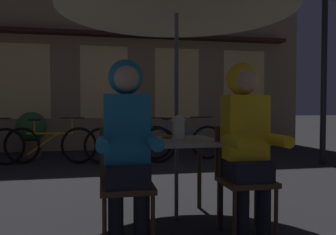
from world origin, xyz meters
name	(u,v)px	position (x,y,z in m)	size (l,w,h in m)	color
ground_plane	(176,220)	(0.00, 0.00, 0.00)	(60.00, 60.00, 0.00)	#232326
cafe_table	(176,150)	(0.00, 0.00, 0.64)	(0.72, 0.72, 0.74)	#B2AD9E
lantern	(178,126)	(0.00, -0.08, 0.86)	(0.11, 0.11, 0.23)	white
chair_left	(126,178)	(-0.48, -0.37, 0.49)	(0.40, 0.40, 0.87)	#513823
chair_right	(243,173)	(0.48, -0.37, 0.49)	(0.40, 0.40, 0.87)	#513823
person_left_hooded	(127,132)	(-0.48, -0.43, 0.85)	(0.45, 0.56, 1.40)	black
person_right_hooded	(246,130)	(0.48, -0.43, 0.85)	(0.45, 0.56, 1.40)	black
shopfront_building	(104,22)	(-0.60, 5.40, 3.09)	(10.00, 0.93, 6.20)	#937A56
street_lamp	(325,11)	(3.19, 2.33, 2.71)	(0.32, 0.32, 3.88)	black
bicycle_second	(50,144)	(-1.58, 3.36, 0.35)	(1.67, 0.32, 0.84)	black
bicycle_third	(130,144)	(-0.16, 3.12, 0.35)	(1.68, 0.20, 0.84)	black
bicycle_fourth	(182,142)	(0.86, 3.36, 0.35)	(1.67, 0.29, 0.84)	black
book	(174,137)	(0.00, 0.11, 0.75)	(0.20, 0.14, 0.02)	olive
potted_plant	(32,130)	(-2.06, 4.25, 0.54)	(0.60, 0.60, 0.92)	brown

